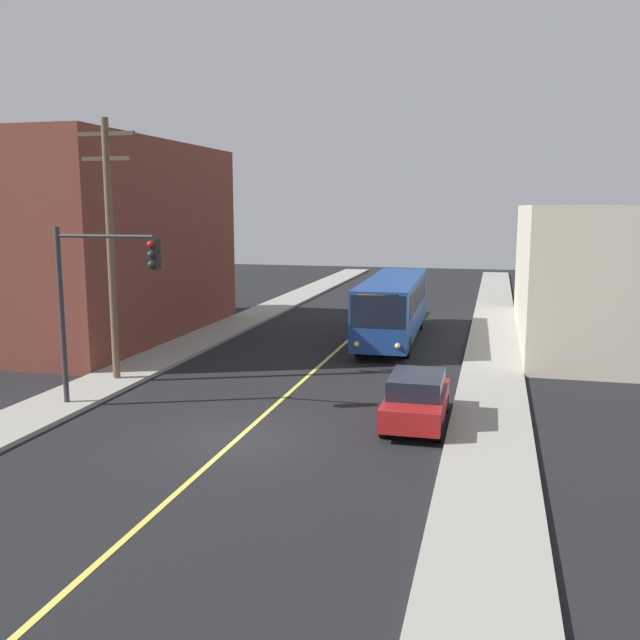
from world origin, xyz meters
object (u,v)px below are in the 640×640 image
object	(u,v)px
city_bus	(393,305)
utility_pole_near	(110,238)
parked_car_red	(416,399)
traffic_signal_left_corner	(100,283)

from	to	relation	value
city_bus	utility_pole_near	xyz separation A→B (m)	(-9.28, -11.28, 3.80)
parked_car_red	utility_pole_near	world-z (taller)	utility_pole_near
city_bus	traffic_signal_left_corner	size ratio (longest dim) A/B	2.04
city_bus	utility_pole_near	world-z (taller)	utility_pole_near
city_bus	utility_pole_near	bearing A→B (deg)	-129.43
utility_pole_near	traffic_signal_left_corner	size ratio (longest dim) A/B	1.65
traffic_signal_left_corner	utility_pole_near	bearing A→B (deg)	115.37
parked_car_red	utility_pole_near	distance (m)	13.21
parked_car_red	utility_pole_near	size ratio (longest dim) A/B	0.44
parked_car_red	utility_pole_near	bearing A→B (deg)	167.77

